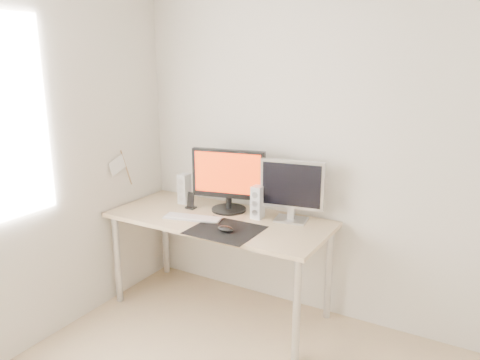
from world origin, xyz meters
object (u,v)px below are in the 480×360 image
at_px(desk, 219,228).
at_px(speaker_left, 184,189).
at_px(main_monitor, 228,178).
at_px(speaker_right, 258,202).
at_px(keyboard, 193,218).
at_px(mouse, 225,229).
at_px(phone_dock, 191,204).
at_px(second_monitor, 292,188).

height_order(desk, speaker_left, speaker_left).
distance_m(desk, main_monitor, 0.37).
height_order(speaker_right, keyboard, speaker_right).
bearing_deg(speaker_left, mouse, -31.51).
bearing_deg(mouse, speaker_right, 81.29).
bearing_deg(mouse, phone_dock, 149.23).
bearing_deg(mouse, main_monitor, 118.57).
bearing_deg(speaker_right, speaker_left, 178.10).
height_order(speaker_right, phone_dock, speaker_right).
bearing_deg(keyboard, phone_dock, 128.74).
relative_size(keyboard, phone_dock, 3.43).
relative_size(mouse, keyboard, 0.26).
distance_m(main_monitor, second_monitor, 0.49).
relative_size(speaker_right, keyboard, 0.54).
xyz_separation_m(desk, phone_dock, (-0.29, 0.07, 0.12)).
relative_size(main_monitor, speaker_right, 2.31).
bearing_deg(speaker_left, second_monitor, 3.09).
distance_m(speaker_right, phone_dock, 0.55).
distance_m(mouse, phone_dock, 0.57).
bearing_deg(mouse, speaker_left, 148.49).
bearing_deg(keyboard, speaker_left, 135.08).
distance_m(speaker_left, speaker_right, 0.66).
relative_size(second_monitor, speaker_left, 1.91).
xyz_separation_m(mouse, desk, (-0.19, 0.22, -0.10)).
distance_m(desk, phone_dock, 0.32).
xyz_separation_m(mouse, keyboard, (-0.34, 0.11, -0.02)).
bearing_deg(main_monitor, speaker_right, -7.50).
bearing_deg(second_monitor, speaker_left, -176.91).
bearing_deg(speaker_right, desk, -153.00).
xyz_separation_m(main_monitor, speaker_right, (0.26, -0.03, -0.14)).
relative_size(main_monitor, second_monitor, 1.21).
relative_size(mouse, phone_dock, 0.89).
height_order(main_monitor, second_monitor, main_monitor).
bearing_deg(main_monitor, speaker_left, -178.16).
bearing_deg(main_monitor, second_monitor, 4.08).
height_order(main_monitor, phone_dock, main_monitor).
distance_m(second_monitor, speaker_right, 0.27).
bearing_deg(desk, keyboard, -141.48).
relative_size(second_monitor, speaker_right, 1.91).
distance_m(mouse, second_monitor, 0.55).
height_order(desk, speaker_right, speaker_right).
xyz_separation_m(desk, second_monitor, (0.48, 0.19, 0.32)).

